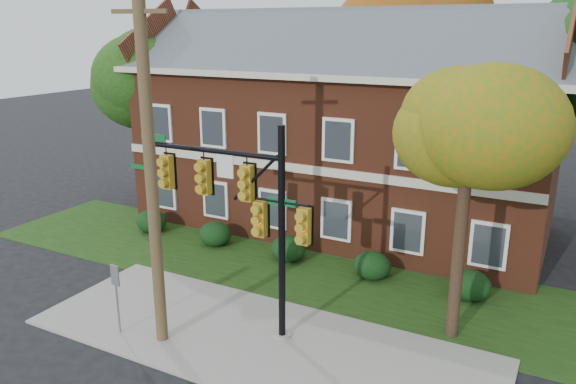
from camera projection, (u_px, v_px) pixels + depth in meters
The scene contains 15 objects.
ground at pixel (239, 358), 15.75m from camera, with size 120.00×120.00×0.00m, color black.
sidewalk at pixel (257, 340), 16.58m from camera, with size 14.00×5.00×0.08m, color gray.
grass_strip at pixel (327, 277), 20.83m from camera, with size 30.00×6.00×0.04m, color #193811.
apartment_building at pixel (342, 118), 25.37m from camera, with size 18.80×8.80×9.74m.
hedge_far_left at pixel (151, 221), 25.33m from camera, with size 1.40×1.26×1.05m, color black.
hedge_left at pixel (215, 234), 23.75m from camera, with size 1.40×1.26×1.05m, color black.
hedge_center at pixel (288, 249), 22.18m from camera, with size 1.40×1.26×1.05m, color black.
hedge_right at pixel (372, 266), 20.60m from camera, with size 1.40×1.26×1.05m, color black.
hedge_far_right at pixel (470, 285), 19.02m from camera, with size 1.40×1.26×1.05m, color black.
tree_near_right at pixel (479, 117), 14.79m from camera, with size 4.50×4.25×8.58m.
tree_left_rear at pixel (157, 74), 28.33m from camera, with size 5.40×5.10×8.88m.
tree_far_rear at pixel (423, 29), 30.33m from camera, with size 6.84×6.46×11.52m.
traffic_signal at pixel (246, 206), 16.14m from camera, with size 5.76×0.51×6.42m.
utility_pole at pixel (151, 174), 15.19m from camera, with size 1.57×0.39×10.10m.
sign_post at pixel (116, 288), 16.55m from camera, with size 0.33×0.07×2.27m.
Camera 1 is at (7.69, -11.53, 8.92)m, focal length 35.00 mm.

